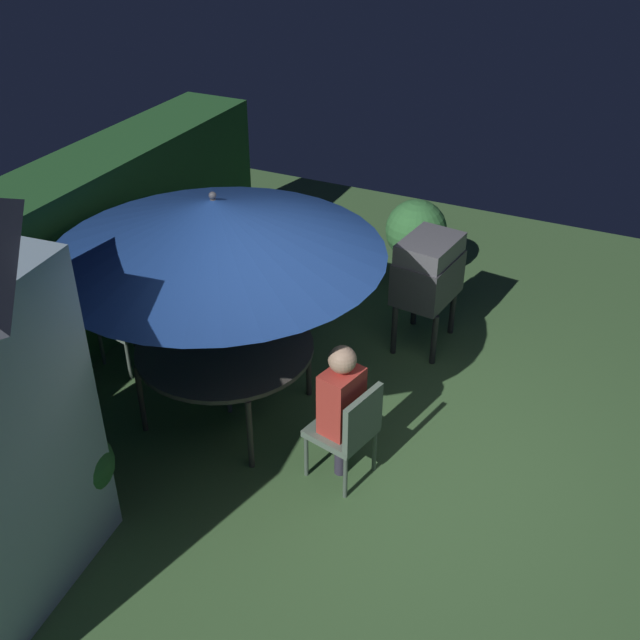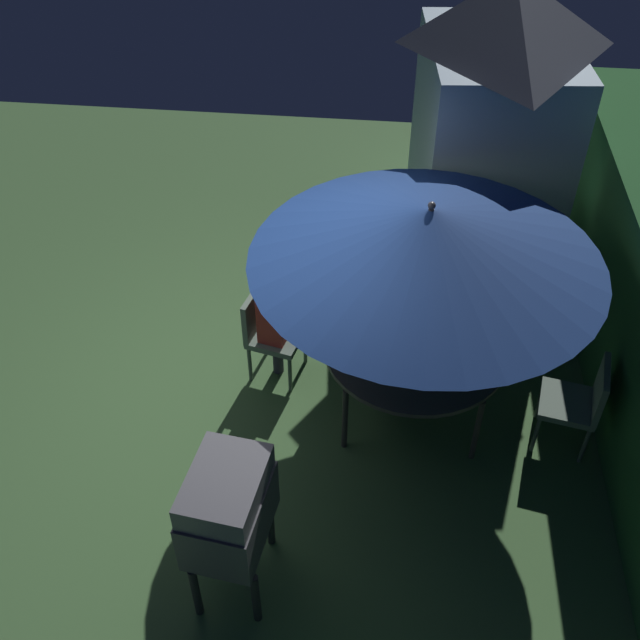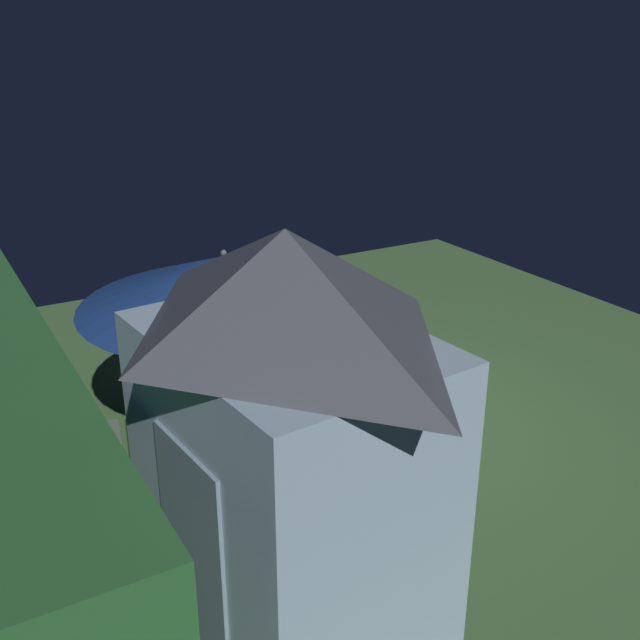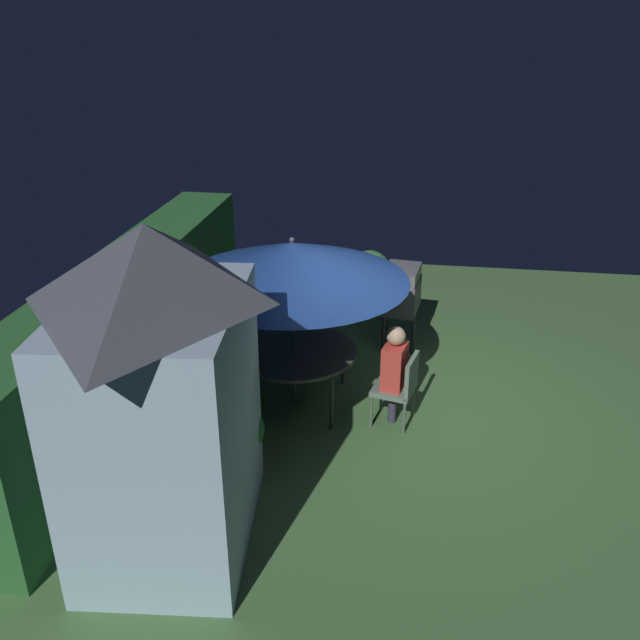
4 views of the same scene
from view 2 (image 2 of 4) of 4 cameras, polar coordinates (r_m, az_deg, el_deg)
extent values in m
plane|color=#47703D|center=(7.07, -4.99, -5.00)|extent=(11.00, 11.00, 0.00)
cube|color=#9EBCD1|center=(8.25, 12.50, 12.17)|extent=(2.04, 1.56, 2.39)
pyramid|color=#4C515B|center=(7.65, 14.26, 22.09)|extent=(2.16, 1.66, 0.65)
cube|color=gray|center=(8.55, 16.94, 10.36)|extent=(0.80, 0.11, 1.86)
cylinder|color=#47423D|center=(6.43, 7.27, -2.11)|extent=(1.56, 1.56, 0.04)
cylinder|color=#3C3834|center=(7.07, 2.67, -0.89)|extent=(0.05, 0.05, 0.69)
cylinder|color=#3C3834|center=(6.31, 1.91, -7.57)|extent=(0.05, 0.05, 0.69)
cylinder|color=#3C3834|center=(7.12, 11.48, -1.53)|extent=(0.05, 0.05, 0.69)
cylinder|color=#3C3834|center=(6.36, 11.87, -8.23)|extent=(0.05, 0.05, 0.69)
cylinder|color=#4C4C51|center=(6.20, 7.53, 0.19)|extent=(0.04, 0.04, 2.11)
cone|color=navy|center=(5.69, 8.26, 6.41)|extent=(2.76, 2.76, 0.47)
sphere|color=#4C4C51|center=(5.55, 8.52, 8.63)|extent=(0.06, 0.06, 0.06)
cube|color=#47474C|center=(5.26, -6.95, -14.55)|extent=(0.76, 0.59, 0.45)
cube|color=slate|center=(4.99, -7.25, -12.47)|extent=(0.72, 0.56, 0.20)
cylinder|color=#262628|center=(5.88, -7.99, -14.55)|extent=(0.06, 0.06, 0.55)
cylinder|color=#262628|center=(5.57, -9.43, -19.77)|extent=(0.06, 0.06, 0.55)
cylinder|color=#262628|center=(5.81, -3.81, -15.03)|extent=(0.06, 0.06, 0.55)
cylinder|color=#262628|center=(5.50, -4.91, -20.38)|extent=(0.06, 0.06, 0.55)
cube|color=slate|center=(6.88, -3.30, -1.24)|extent=(0.55, 0.55, 0.06)
cube|color=slate|center=(6.80, -5.02, 0.56)|extent=(0.46, 0.15, 0.45)
cylinder|color=#516155|center=(7.23, -4.11, -1.17)|extent=(0.04, 0.04, 0.45)
cylinder|color=#516155|center=(6.97, -5.38, -3.27)|extent=(0.04, 0.04, 0.45)
cylinder|color=#516155|center=(7.11, -1.14, -1.90)|extent=(0.04, 0.04, 0.45)
cylinder|color=#516155|center=(6.85, -2.30, -4.07)|extent=(0.04, 0.04, 0.45)
cube|color=slate|center=(6.62, 18.37, -6.06)|extent=(0.54, 0.54, 0.06)
cube|color=slate|center=(6.49, 20.60, -5.06)|extent=(0.46, 0.14, 0.45)
cylinder|color=#516155|center=(6.67, 19.55, -8.92)|extent=(0.04, 0.04, 0.45)
cylinder|color=#516155|center=(6.94, 19.70, -6.46)|extent=(0.04, 0.04, 0.45)
cylinder|color=#516155|center=(6.62, 16.14, -8.28)|extent=(0.04, 0.04, 0.45)
cylinder|color=#516155|center=(6.90, 16.45, -5.83)|extent=(0.04, 0.04, 0.45)
cylinder|color=silver|center=(8.00, 8.94, 3.03)|extent=(0.33, 0.33, 0.39)
sphere|color=#2D6B33|center=(7.76, 9.25, 5.37)|extent=(0.49, 0.49, 0.49)
cube|color=#CC3D33|center=(6.68, -3.40, 0.68)|extent=(0.39, 0.31, 0.55)
sphere|color=tan|center=(6.42, -3.54, 3.35)|extent=(0.22, 0.22, 0.22)
cylinder|color=#383347|center=(7.02, -3.24, -2.49)|extent=(0.10, 0.10, 0.48)
camera|label=1|loc=(9.71, -13.18, 36.92)|focal=42.69mm
camera|label=3|loc=(11.19, 25.14, 33.27)|focal=41.51mm
camera|label=4|loc=(11.97, 1.19, 38.53)|focal=37.67mm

